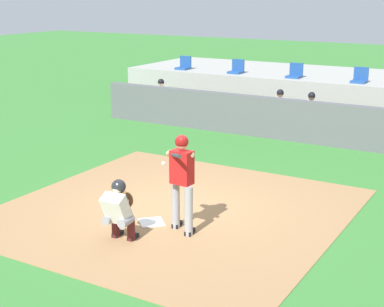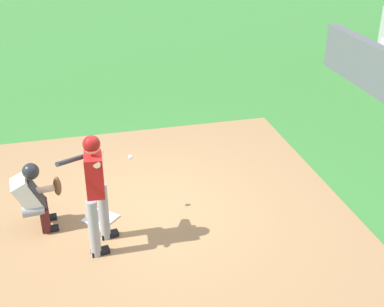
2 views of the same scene
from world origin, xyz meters
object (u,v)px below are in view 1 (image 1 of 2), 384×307
Objects in this scene: stadium_seat_3 at (360,78)px; dugout_player_2 at (309,113)px; dugout_player_1 at (278,110)px; stadium_seat_2 at (295,74)px; catcher_crouched at (119,208)px; dugout_player_0 at (159,97)px; stadium_seat_0 at (184,66)px; batter_at_plate at (181,177)px; home_plate at (152,222)px; stadium_seat_1 at (237,69)px.

dugout_player_2 is at bearing -113.87° from stadium_seat_3.
stadium_seat_2 reaches higher than dugout_player_1.
stadium_seat_2 is (-1.06, 11.11, 0.93)m from catcher_crouched.
stadium_seat_3 is at bearing 17.97° from dugout_player_0.
stadium_seat_3 is (6.27, 2.03, 0.86)m from dugout_player_0.
stadium_seat_0 is at bearing 156.13° from dugout_player_1.
batter_at_plate is at bearing -92.20° from stadium_seat_3.
dugout_player_0 is 2.71× the size of stadium_seat_3.
catcher_crouched is at bearing -84.55° from stadium_seat_2.
catcher_crouched is 1.42× the size of dugout_player_2.
dugout_player_0 is at bearing 180.00° from dugout_player_1.
stadium_seat_3 is at bearing 87.80° from batter_at_plate.
dugout_player_2 reaches higher than home_plate.
stadium_seat_0 is 2.17m from stadium_seat_1.
stadium_seat_2 reaches higher than dugout_player_2.
catcher_crouched is 11.20m from stadium_seat_3.
stadium_seat_1 is at bearing 0.00° from stadium_seat_0.
batter_at_plate is at bearing -59.16° from stadium_seat_0.
stadium_seat_3 is at bearing 0.00° from stadium_seat_2.
dugout_player_0 is at bearing 119.65° from catcher_crouched.
dugout_player_0 reaches higher than home_plate.
stadium_seat_0 is at bearing 160.03° from dugout_player_2.
batter_at_plate is 8.34m from dugout_player_1.
stadium_seat_1 is (-3.23, 11.11, 0.93)m from catcher_crouched.
stadium_seat_3 is at bearing 46.92° from dugout_player_1.
stadium_seat_0 reaches higher than catcher_crouched.
dugout_player_2 is at bearing -30.65° from stadium_seat_1.
dugout_player_0 is 1.00× the size of dugout_player_2.
home_plate is 0.34× the size of dugout_player_0.
dugout_player_1 is 2.71× the size of stadium_seat_3.
dugout_player_2 is 4.08m from stadium_seat_1.
batter_at_plate reaches higher than dugout_player_2.
dugout_player_1 is at bearing 95.01° from catcher_crouched.
dugout_player_1 is (-0.82, 8.14, 0.65)m from home_plate.
home_plate is 1.10m from catcher_crouched.
batter_at_plate reaches higher than home_plate.
batter_at_plate is 1.39× the size of dugout_player_2.
dugout_player_1 is 2.22m from stadium_seat_2.
catcher_crouched is at bearing -60.35° from dugout_player_0.
dugout_player_2 is at bearing -58.10° from stadium_seat_2.
stadium_seat_3 is at bearing 66.13° from dugout_player_2.
stadium_seat_0 is at bearing 180.00° from stadium_seat_2.
stadium_seat_1 is at bearing 106.19° from catcher_crouched.
stadium_seat_2 is (4.11, 2.03, 0.86)m from dugout_player_0.
stadium_seat_2 is at bearing 95.45° from catcher_crouched.
stadium_seat_2 is 1.00× the size of stadium_seat_3.
dugout_player_1 is at bearing 0.00° from dugout_player_0.
stadium_seat_1 is at bearing 140.07° from dugout_player_1.
home_plate is at bearing -83.92° from stadium_seat_2.
catcher_crouched is 3.85× the size of stadium_seat_0.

